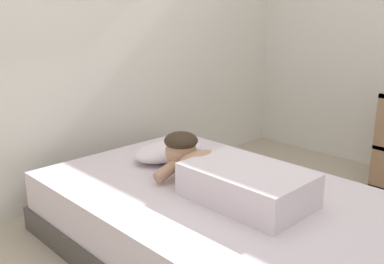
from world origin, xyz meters
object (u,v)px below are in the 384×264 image
object	(u,v)px
bed	(218,222)
pillow	(169,151)
cell_phone	(296,200)
coffee_cup	(186,156)
person_lying	(227,175)

from	to	relation	value
bed	pillow	world-z (taller)	pillow
bed	cell_phone	xyz separation A→B (m)	(0.18, -0.38, 0.20)
coffee_cup	cell_phone	xyz separation A→B (m)	(-0.00, -0.84, -0.03)
person_lying	coffee_cup	xyz separation A→B (m)	(0.18, 0.52, -0.07)
bed	person_lying	size ratio (longest dim) A/B	2.27
pillow	coffee_cup	world-z (taller)	pillow
person_lying	cell_phone	distance (m)	0.38
coffee_cup	cell_phone	bearing A→B (deg)	-90.25
pillow	person_lying	distance (m)	0.67
bed	pillow	size ratio (longest dim) A/B	4.02
pillow	cell_phone	size ratio (longest dim) A/B	3.71
pillow	coffee_cup	xyz separation A→B (m)	(0.03, -0.13, -0.02)
bed	pillow	bearing A→B (deg)	75.53
person_lying	cell_phone	xyz separation A→B (m)	(0.18, -0.32, -0.10)
bed	coffee_cup	size ratio (longest dim) A/B	16.71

